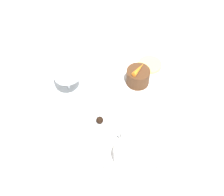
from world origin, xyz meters
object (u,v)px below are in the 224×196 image
Objects in this scene: dinner_plate at (140,77)px; wine_glass at (66,70)px; dessert_cake at (138,77)px; fork at (115,44)px; coffee_cup at (130,154)px.

dinner_plate is 0.22m from wine_glass.
dessert_cake is (-0.02, 0.02, 0.03)m from dinner_plate.
dinner_plate is 0.17m from fork.
dinner_plate is at bearing -100.99° from wine_glass.
dessert_cake reaches higher than dinner_plate.
wine_glass is at bearing 71.86° from dessert_cake.
coffee_cup reaches higher than dinner_plate.
dinner_plate is 3.75× the size of dessert_cake.
dessert_cake is (-0.19, 0.01, 0.04)m from fork.
dessert_cake is at bearing 177.72° from fork.
wine_glass is 1.74× the size of dessert_cake.
dinner_plate is at bearing -38.78° from dessert_cake.
dinner_plate is 2.16× the size of wine_glass.
coffee_cup is (-0.24, 0.14, 0.03)m from dinner_plate.
wine_glass is at bearing 13.89° from coffee_cup.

